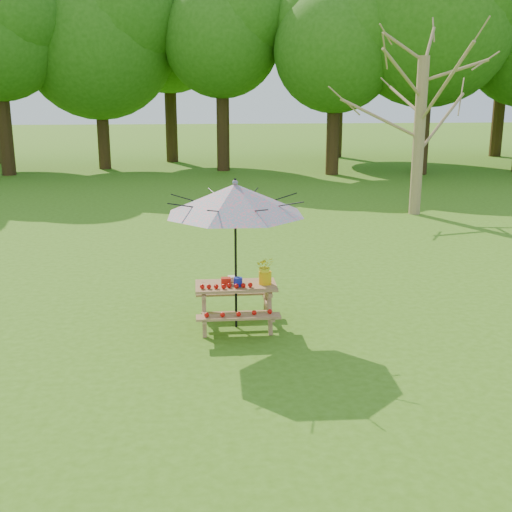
{
  "coord_description": "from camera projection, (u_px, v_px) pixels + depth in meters",
  "views": [
    {
      "loc": [
        -3.01,
        -5.18,
        3.5
      ],
      "look_at": [
        -2.18,
        3.91,
        1.1
      ],
      "focal_mm": 45.0,
      "sensor_mm": 36.0,
      "label": 1
    }
  ],
  "objects": [
    {
      "name": "tomatoes_row",
      "position": [
        226.0,
        286.0,
        9.32
      ],
      "size": [
        0.77,
        0.13,
        0.07
      ],
      "primitive_type": null,
      "color": "red",
      "rests_on": "picnic_table"
    },
    {
      "name": "flower_bucket",
      "position": [
        265.0,
        270.0,
        9.49
      ],
      "size": [
        0.26,
        0.23,
        0.42
      ],
      "color": "#FBB70D",
      "rests_on": "picnic_table"
    },
    {
      "name": "patio_umbrella",
      "position": [
        235.0,
        199.0,
        9.19
      ],
      "size": [
        2.72,
        2.72,
        2.25
      ],
      "color": "black",
      "rests_on": "ground"
    },
    {
      "name": "picnic_table",
      "position": [
        236.0,
        306.0,
        9.6
      ],
      "size": [
        1.2,
        1.32,
        0.67
      ],
      "color": "#996745",
      "rests_on": "ground"
    },
    {
      "name": "produce_bins",
      "position": [
        233.0,
        281.0,
        9.51
      ],
      "size": [
        0.31,
        0.41,
        0.13
      ],
      "color": "red",
      "rests_on": "picnic_table"
    }
  ]
}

